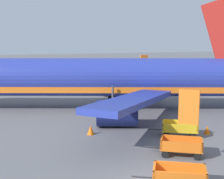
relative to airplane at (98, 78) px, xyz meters
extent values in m
cube|color=#3D7033|center=(-1.25, 34.39, -3.02)|extent=(220.00, 28.00, 0.06)
cylinder|color=#28389E|center=(-0.99, 0.28, 0.10)|extent=(29.87, 11.78, 3.70)
cube|color=orange|center=(-0.99, 0.28, -0.92)|extent=(26.93, 10.78, 0.56)
cube|color=#28389E|center=(0.69, -8.88, -0.57)|extent=(10.04, 11.85, 1.35)
cube|color=orange|center=(1.43, -15.85, 0.38)|extent=(0.99, 0.83, 1.90)
cylinder|color=navy|center=(-0.07, -7.04, -1.92)|extent=(3.65, 2.90, 2.10)
cube|color=#28389E|center=(5.26, 7.18, -0.57)|extent=(3.97, 13.20, 1.35)
cube|color=orange|center=(9.57, 12.71, 0.38)|extent=(1.12, 0.32, 1.90)
cylinder|color=navy|center=(3.65, 6.02, -1.92)|extent=(3.65, 2.90, 2.10)
cube|color=#28389E|center=(13.35, -0.47, 0.70)|extent=(1.99, 5.26, 0.24)
cylinder|color=#4C4C51|center=(0.81, -2.52, -1.48)|extent=(0.20, 0.20, 2.04)
cylinder|color=black|center=(0.81, -2.52, -2.50)|extent=(1.18, 0.73, 1.10)
cylinder|color=#4C4C51|center=(2.02, 1.71, -1.48)|extent=(0.20, 0.20, 2.04)
cylinder|color=black|center=(2.02, 1.71, -2.50)|extent=(1.18, 0.73, 1.10)
cube|color=orange|center=(-0.17, -18.15, -2.57)|extent=(2.86, 2.33, 0.08)
cube|color=orange|center=(-0.45, -18.74, -2.26)|extent=(2.30, 1.16, 0.55)
cube|color=orange|center=(0.10, -17.56, -2.26)|extent=(2.30, 1.16, 0.55)
cube|color=orange|center=(-1.26, -17.64, -2.26)|extent=(0.69, 1.31, 0.55)
cube|color=orange|center=(0.91, -18.66, -2.26)|extent=(0.69, 1.31, 0.55)
cylinder|color=#2D2D33|center=(-1.80, -17.38, -2.61)|extent=(0.94, 0.50, 0.08)
cylinder|color=black|center=(-0.78, -17.24, -2.83)|extent=(0.47, 0.33, 0.44)
cube|color=orange|center=(1.94, -14.15, -2.57)|extent=(2.86, 2.39, 0.08)
cube|color=orange|center=(1.65, -14.73, -2.26)|extent=(2.27, 1.23, 0.55)
cube|color=orange|center=(2.24, -13.57, -2.26)|extent=(2.27, 1.23, 0.55)
cube|color=orange|center=(0.88, -13.60, -2.26)|extent=(0.73, 1.29, 0.55)
cube|color=orange|center=(3.01, -14.70, -2.26)|extent=(0.73, 1.29, 0.55)
cylinder|color=#2D2D33|center=(0.34, -13.33, -2.61)|extent=(0.93, 0.53, 0.08)
cylinder|color=black|center=(0.85, -14.22, -2.83)|extent=(0.46, 0.34, 0.44)
cylinder|color=black|center=(1.37, -13.23, -2.83)|extent=(0.46, 0.34, 0.44)
cylinder|color=black|center=(2.52, -15.08, -2.83)|extent=(0.46, 0.34, 0.44)
cylinder|color=black|center=(3.03, -14.08, -2.83)|extent=(0.46, 0.34, 0.44)
cube|color=gold|center=(3.63, -10.54, -2.57)|extent=(2.85, 2.28, 0.08)
cube|color=gold|center=(3.37, -11.13, -2.26)|extent=(2.33, 1.09, 0.55)
cube|color=gold|center=(3.90, -9.94, -2.26)|extent=(2.33, 1.09, 0.55)
cube|color=gold|center=(2.54, -10.06, -2.26)|extent=(0.65, 1.32, 0.55)
cube|color=gold|center=(4.73, -11.02, -2.26)|extent=(0.65, 1.32, 0.55)
cylinder|color=#2D2D33|center=(1.99, -9.82, -2.61)|extent=(0.95, 0.47, 0.08)
cylinder|color=black|center=(2.55, -10.67, -2.83)|extent=(0.47, 0.32, 0.44)
cylinder|color=black|center=(3.00, -9.65, -2.83)|extent=(0.47, 0.32, 0.44)
cylinder|color=black|center=(4.27, -11.43, -2.83)|extent=(0.47, 0.32, 0.44)
cylinder|color=black|center=(4.72, -10.40, -2.83)|extent=(0.47, 0.32, 0.44)
cone|color=orange|center=(-2.49, -8.38, -2.71)|extent=(0.52, 0.52, 0.69)
cone|color=orange|center=(4.42, -8.15, -2.75)|extent=(0.46, 0.46, 0.60)
cone|color=orange|center=(5.85, -10.57, -2.74)|extent=(0.48, 0.48, 0.64)
camera|label=1|loc=(-7.30, -32.00, 4.30)|focal=54.21mm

